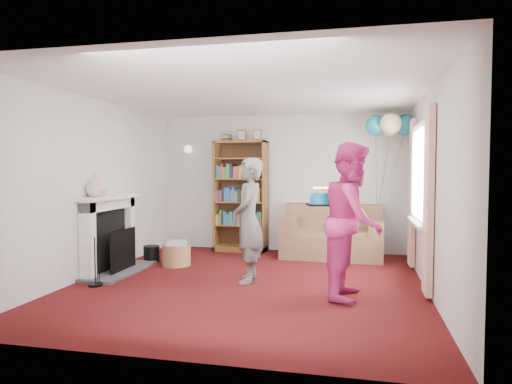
% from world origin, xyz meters
% --- Properties ---
extents(ground, '(5.00, 5.00, 0.00)m').
position_xyz_m(ground, '(0.00, 0.00, 0.00)').
color(ground, black).
rests_on(ground, ground).
extents(wall_back, '(4.50, 0.02, 2.50)m').
position_xyz_m(wall_back, '(0.00, 2.51, 1.25)').
color(wall_back, silver).
rests_on(wall_back, ground).
extents(wall_left, '(0.02, 5.00, 2.50)m').
position_xyz_m(wall_left, '(-2.26, 0.00, 1.25)').
color(wall_left, silver).
rests_on(wall_left, ground).
extents(wall_right, '(0.02, 5.00, 2.50)m').
position_xyz_m(wall_right, '(2.26, 0.00, 1.25)').
color(wall_right, silver).
rests_on(wall_right, ground).
extents(ceiling, '(4.50, 5.00, 0.01)m').
position_xyz_m(ceiling, '(0.00, 0.00, 2.50)').
color(ceiling, white).
rests_on(ceiling, wall_back).
extents(fireplace, '(0.55, 1.80, 1.12)m').
position_xyz_m(fireplace, '(-2.09, 0.19, 0.51)').
color(fireplace, '#3F3F42').
rests_on(fireplace, ground).
extents(window_bay, '(0.14, 2.02, 2.20)m').
position_xyz_m(window_bay, '(2.21, 0.60, 1.20)').
color(window_bay, white).
rests_on(window_bay, ground).
extents(wall_sconce, '(0.16, 0.23, 0.16)m').
position_xyz_m(wall_sconce, '(-1.75, 2.36, 1.88)').
color(wall_sconce, gold).
rests_on(wall_sconce, ground).
extents(bookcase, '(0.96, 0.42, 2.23)m').
position_xyz_m(bookcase, '(-0.70, 2.30, 0.99)').
color(bookcase, '#472B14').
rests_on(bookcase, ground).
extents(sofa, '(1.68, 0.89, 0.89)m').
position_xyz_m(sofa, '(0.98, 2.07, 0.33)').
color(sofa, brown).
rests_on(sofa, ground).
extents(wicker_basket, '(0.44, 0.44, 0.39)m').
position_xyz_m(wicker_basket, '(-1.36, 0.82, 0.18)').
color(wicker_basket, '#9C6F48').
rests_on(wicker_basket, ground).
extents(person_striped, '(0.47, 0.65, 1.66)m').
position_xyz_m(person_striped, '(-0.02, 0.08, 0.83)').
color(person_striped, black).
rests_on(person_striped, ground).
extents(person_magenta, '(0.80, 0.97, 1.82)m').
position_xyz_m(person_magenta, '(1.35, -0.36, 0.91)').
color(person_magenta, '#C2266C').
rests_on(person_magenta, ground).
extents(birthday_cake, '(0.32, 0.32, 0.22)m').
position_xyz_m(birthday_cake, '(0.96, -0.25, 1.14)').
color(birthday_cake, black).
rests_on(birthday_cake, ground).
extents(balloons, '(0.78, 0.78, 1.73)m').
position_xyz_m(balloons, '(1.89, 1.95, 2.22)').
color(balloons, '#3F3F3F').
rests_on(balloons, ground).
extents(mantel_vase, '(0.39, 0.39, 0.32)m').
position_xyz_m(mantel_vase, '(-2.12, -0.15, 1.28)').
color(mantel_vase, beige).
rests_on(mantel_vase, fireplace).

